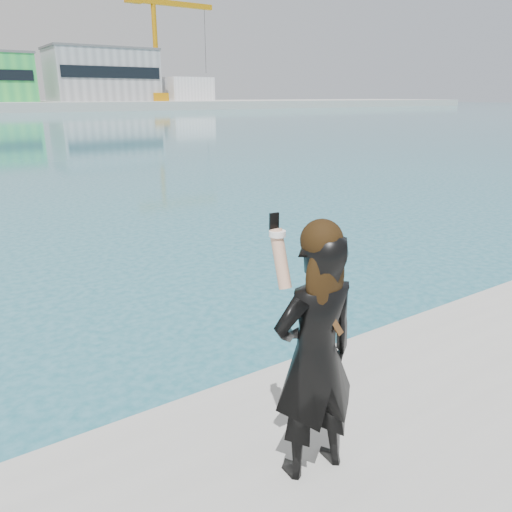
% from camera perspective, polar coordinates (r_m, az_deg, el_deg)
% --- Properties ---
extents(warehouse_grey_right, '(25.50, 15.35, 12.50)m').
position_cam_1_polar(warehouse_grey_right, '(137.17, -17.15, 19.18)').
color(warehouse_grey_right, gray).
rests_on(warehouse_grey_right, far_quay).
extents(ancillary_shed, '(12.00, 10.00, 6.00)m').
position_cam_1_polar(ancillary_shed, '(143.57, -7.96, 18.36)').
color(ancillary_shed, silver).
rests_on(ancillary_shed, far_quay).
extents(dock_crane, '(23.00, 4.00, 24.00)m').
position_cam_1_polar(dock_crane, '(136.70, -10.91, 22.49)').
color(dock_crane, orange).
rests_on(dock_crane, far_quay).
extents(flagpole_right, '(1.28, 0.16, 8.00)m').
position_cam_1_polar(flagpole_right, '(125.87, -24.21, 17.85)').
color(flagpole_right, silver).
rests_on(flagpole_right, far_quay).
extents(woman, '(0.67, 0.47, 1.85)m').
position_cam_1_polar(woman, '(3.36, 6.81, -10.63)').
color(woman, black).
rests_on(woman, near_quay).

